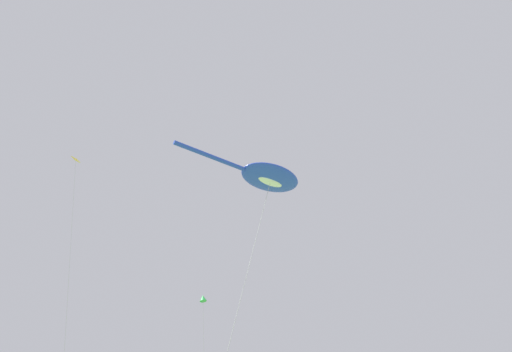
% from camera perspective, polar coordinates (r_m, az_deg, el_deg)
% --- Properties ---
extents(big_show_kite, '(9.15, 4.07, 18.65)m').
position_cam_1_polar(big_show_kite, '(28.34, 1.62, -0.19)').
color(big_show_kite, blue).
rests_on(big_show_kite, ground).
extents(small_kite_streamer_purple, '(4.60, 2.58, 24.91)m').
position_cam_1_polar(small_kite_streamer_purple, '(38.37, -23.34, -2.01)').
color(small_kite_streamer_purple, yellow).
rests_on(small_kite_streamer_purple, ground).
extents(small_kite_diamond_red, '(1.57, 1.03, 14.24)m').
position_cam_1_polar(small_kite_diamond_red, '(36.22, -7.16, -16.24)').
color(small_kite_diamond_red, green).
rests_on(small_kite_diamond_red, ground).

